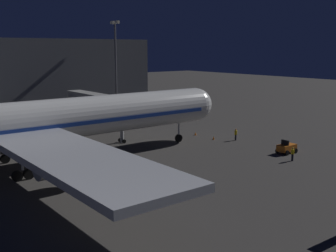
{
  "coord_description": "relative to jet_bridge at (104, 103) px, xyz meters",
  "views": [
    {
      "loc": [
        -49.33,
        21.78,
        14.51
      ],
      "look_at": [
        -3.0,
        -14.75,
        3.5
      ],
      "focal_mm": 44.71,
      "sensor_mm": 36.0,
      "label": 1
    }
  ],
  "objects": [
    {
      "name": "ground_plane",
      "position": [
        -10.48,
        12.0,
        -5.65
      ],
      "size": [
        320.0,
        320.0,
        0.0
      ],
      "primitive_type": "plane",
      "color": "#383533"
    },
    {
      "name": "jet_bridge",
      "position": [
        0.0,
        0.0,
        0.0
      ],
      "size": [
        19.16,
        3.4,
        7.19
      ],
      "color": "#9E9E99",
      "rests_on": "ground_plane"
    },
    {
      "name": "apron_floodlight_mast",
      "position": [
        15.02,
        -11.52,
        5.79
      ],
      "size": [
        2.9,
        0.5,
        19.94
      ],
      "color": "#59595E",
      "rests_on": "ground_plane"
    },
    {
      "name": "pushback_tug",
      "position": [
        -25.38,
        -14.53,
        -4.87
      ],
      "size": [
        1.86,
        2.79,
        1.95
      ],
      "color": "orange",
      "rests_on": "ground_plane"
    },
    {
      "name": "ground_crew_near_nose_gear",
      "position": [
        -15.25,
        -15.12,
        -4.61
      ],
      "size": [
        0.4,
        0.4,
        1.88
      ],
      "color": "black",
      "rests_on": "ground_plane"
    },
    {
      "name": "ground_crew_by_belt_loader",
      "position": [
        -28.35,
        -11.73,
        -4.64
      ],
      "size": [
        0.4,
        0.4,
        1.82
      ],
      "color": "black",
      "rests_on": "ground_plane"
    },
    {
      "name": "traffic_cone_nose_port",
      "position": [
        -12.68,
        -12.75,
        -5.37
      ],
      "size": [
        0.36,
        0.36,
        0.55
      ],
      "primitive_type": "cone",
      "color": "orange",
      "rests_on": "ground_plane"
    },
    {
      "name": "traffic_cone_nose_starboard",
      "position": [
        -8.28,
        -12.75,
        -5.37
      ],
      "size": [
        0.36,
        0.36,
        0.55
      ],
      "primitive_type": "cone",
      "color": "orange",
      "rests_on": "ground_plane"
    }
  ]
}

